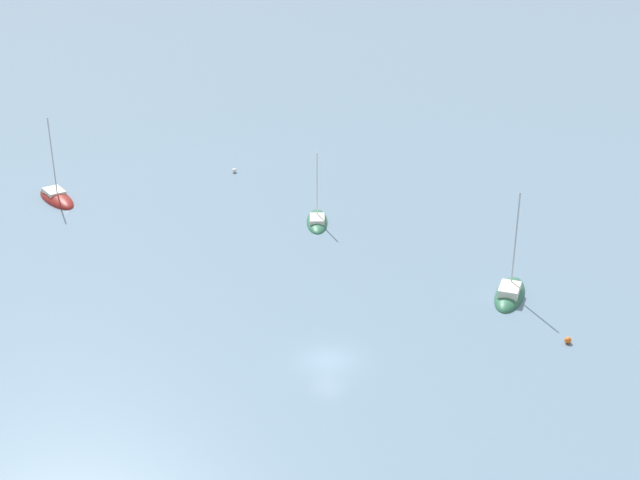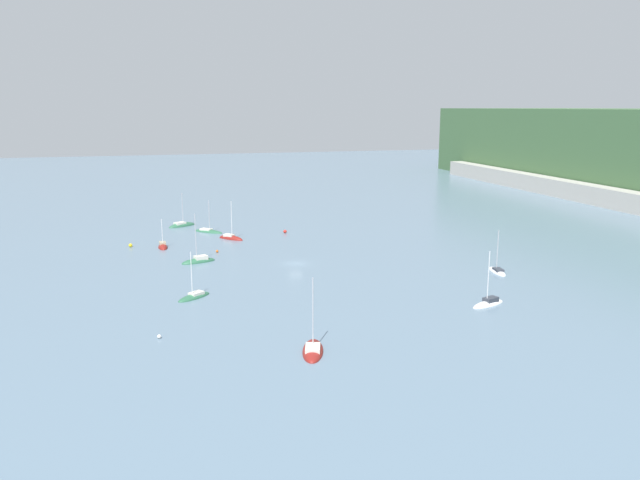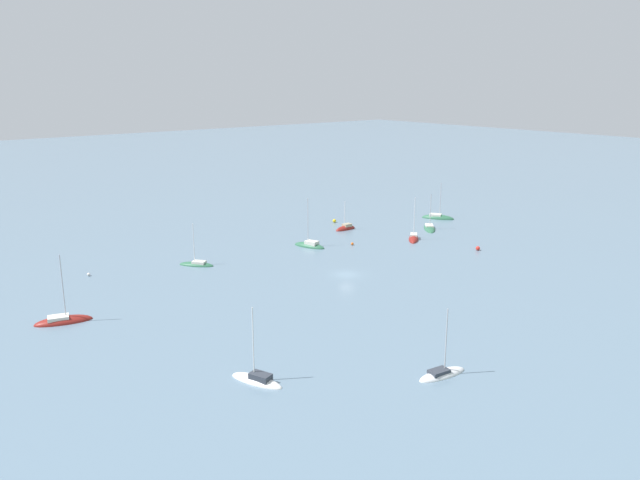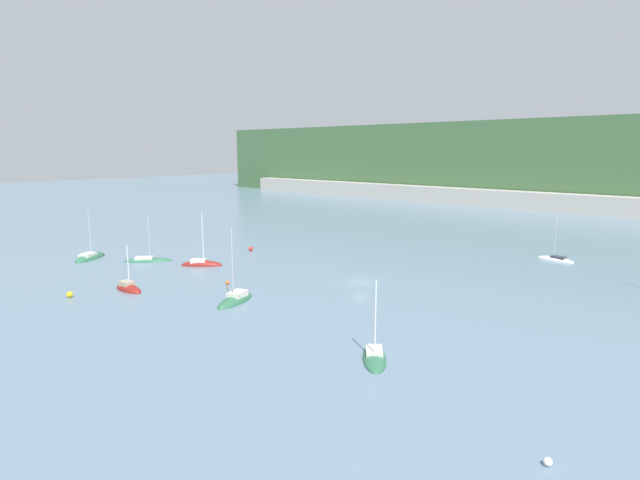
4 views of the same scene
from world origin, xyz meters
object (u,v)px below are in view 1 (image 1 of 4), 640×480
sailboat_3 (57,199)px  mooring_buoy_0 (568,340)px  sailboat_6 (510,295)px  mooring_buoy_1 (234,171)px  sailboat_1 (317,222)px

sailboat_3 → mooring_buoy_0: 59.25m
sailboat_6 → mooring_buoy_1: 42.31m
sailboat_1 → mooring_buoy_1: bearing=32.8°
sailboat_3 → mooring_buoy_0: size_ratio=18.89×
mooring_buoy_0 → sailboat_6: bearing=-31.3°
sailboat_3 → sailboat_6: (-51.51, -10.12, 0.04)m
sailboat_3 → mooring_buoy_1: sailboat_3 is taller
sailboat_3 → sailboat_6: sailboat_6 is taller
sailboat_6 → sailboat_3: bearing=83.5°
mooring_buoy_0 → sailboat_1: bearing=-13.0°
mooring_buoy_0 → mooring_buoy_1: size_ratio=1.00×
sailboat_6 → mooring_buoy_0: (-7.47, 4.55, 0.16)m
sailboat_6 → mooring_buoy_1: (41.41, -8.69, 0.16)m
mooring_buoy_0 → sailboat_3: bearing=5.4°
sailboat_3 → mooring_buoy_0: bearing=22.0°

